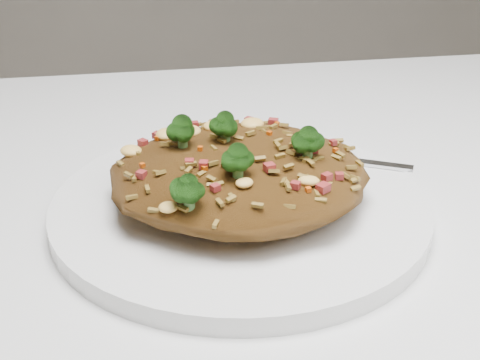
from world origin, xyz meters
The scene contains 4 objects.
dining_table centered at (0.00, 0.00, 0.66)m, with size 1.20×0.80×0.75m.
plate centered at (0.00, 0.04, 0.76)m, with size 0.27×0.27×0.01m, color white.
fried_rice centered at (0.00, 0.04, 0.79)m, with size 0.18×0.16×0.06m.
fork centered at (0.07, 0.10, 0.77)m, with size 0.15×0.09×0.00m.
Camera 1 is at (-0.07, -0.37, 0.99)m, focal length 50.00 mm.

